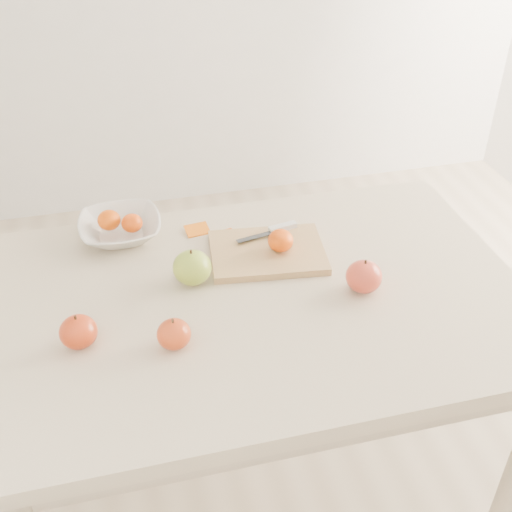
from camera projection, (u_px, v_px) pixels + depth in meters
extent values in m
plane|color=#C6B293|center=(260.00, 492.00, 1.89)|extent=(3.50, 3.50, 0.00)
cube|color=beige|center=(261.00, 300.00, 1.46)|extent=(1.20, 0.80, 0.04)
cylinder|color=#BCAA8E|center=(49.00, 357.00, 1.84)|extent=(0.06, 0.06, 0.71)
cylinder|color=#BCAA8E|center=(397.00, 299.00, 2.06)|extent=(0.06, 0.06, 0.71)
cube|color=tan|center=(267.00, 252.00, 1.57)|extent=(0.30, 0.23, 0.02)
ellipsoid|color=#E04707|center=(281.00, 240.00, 1.54)|extent=(0.06, 0.06, 0.05)
imported|color=silver|center=(120.00, 228.00, 1.62)|extent=(0.21, 0.21, 0.05)
ellipsoid|color=#D84D07|center=(109.00, 220.00, 1.61)|extent=(0.06, 0.06, 0.05)
ellipsoid|color=#CA4207|center=(132.00, 223.00, 1.61)|extent=(0.05, 0.05, 0.05)
cube|color=#D7640F|center=(197.00, 231.00, 1.66)|extent=(0.07, 0.05, 0.01)
cube|color=#C7510E|center=(226.00, 234.00, 1.65)|extent=(0.05, 0.04, 0.01)
cube|color=silver|center=(283.00, 227.00, 1.63)|extent=(0.08, 0.03, 0.01)
cube|color=#33353A|center=(255.00, 237.00, 1.59)|extent=(0.10, 0.03, 0.00)
ellipsoid|color=#6CA127|center=(192.00, 268.00, 1.46)|extent=(0.09, 0.09, 0.08)
ellipsoid|color=#971A06|center=(174.00, 334.00, 1.29)|extent=(0.07, 0.07, 0.06)
ellipsoid|color=maroon|center=(78.00, 332.00, 1.30)|extent=(0.08, 0.08, 0.07)
ellipsoid|color=maroon|center=(364.00, 277.00, 1.44)|extent=(0.08, 0.08, 0.07)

